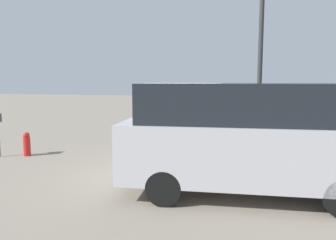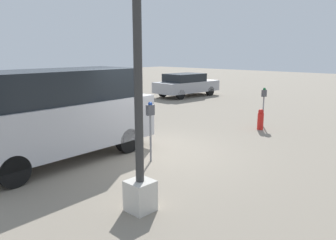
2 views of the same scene
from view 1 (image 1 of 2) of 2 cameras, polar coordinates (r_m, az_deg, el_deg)
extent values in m
plane|color=gray|center=(8.79, 0.53, -8.75)|extent=(80.00, 80.00, 0.00)
cylinder|color=gray|center=(8.95, 3.29, -4.50)|extent=(0.05, 0.05, 1.21)
cube|color=#47474C|center=(8.83, 3.32, 0.16)|extent=(0.21, 0.12, 0.26)
sphere|color=navy|center=(8.81, 3.33, 1.14)|extent=(0.11, 0.11, 0.11)
cube|color=beige|center=(10.69, 15.27, -4.63)|extent=(0.44, 0.44, 0.55)
cylinder|color=#2D2D2D|center=(10.49, 15.73, 9.33)|extent=(0.14, 0.14, 4.62)
cube|color=#B2B2B7|center=(6.98, 13.52, -5.16)|extent=(5.21, 2.29, 1.19)
cube|color=black|center=(6.84, 12.68, 2.97)|extent=(4.18, 2.07, 0.79)
cylinder|color=black|center=(8.23, 24.11, -7.98)|extent=(0.70, 0.28, 0.69)
cylinder|color=black|center=(8.03, 1.48, -7.73)|extent=(0.70, 0.28, 0.69)
cylinder|color=black|center=(6.36, -0.73, -11.72)|extent=(0.70, 0.28, 0.69)
cylinder|color=red|center=(11.28, -23.36, -4.23)|extent=(0.22, 0.22, 0.60)
sphere|color=red|center=(11.22, -23.45, -2.46)|extent=(0.20, 0.20, 0.20)
camera|label=2|loc=(15.08, 28.44, 7.53)|focal=35.00mm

